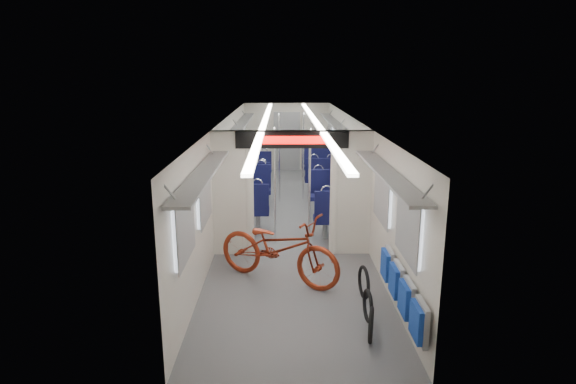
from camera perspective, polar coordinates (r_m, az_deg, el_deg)
The scene contains 14 objects.
carriage at distance 10.43m, azimuth 0.26°, elevation 4.04°, with size 12.00×12.02×2.31m.
bicycle at distance 7.77m, azimuth -1.13°, elevation -6.62°, with size 0.76×2.17×1.14m, color maroon.
flip_bench at distance 6.50m, azimuth 13.29°, elevation -11.20°, with size 0.12×2.07×0.47m.
bike_hoop_a at distance 6.34m, azimuth 9.80°, elevation -15.46°, with size 0.47×0.47×0.05m, color black.
bike_hoop_b at distance 6.79m, azimuth 9.43°, elevation -13.34°, with size 0.46×0.46×0.05m, color black.
bike_hoop_c at distance 7.41m, azimuth 8.97°, elevation -10.71°, with size 0.51×0.51×0.05m, color black.
seat_bay_near_left at distance 11.23m, azimuth -4.58°, elevation -0.15°, with size 0.95×2.28×1.16m.
seat_bay_near_right at distance 10.66m, azimuth 5.29°, elevation -0.95°, with size 0.95×2.25×1.15m.
seat_bay_far_left at distance 13.97m, azimuth -3.84°, elevation 2.48°, with size 0.88×1.94×1.06m.
seat_bay_far_right at distance 14.29m, azimuth 3.74°, elevation 2.91°, with size 0.95×2.25×1.15m.
stanchion_near_left at distance 9.36m, azimuth -1.55°, elevation 0.67°, with size 0.04×0.04×2.30m, color silver.
stanchion_near_right at distance 9.20m, azimuth 2.57°, elevation 0.43°, with size 0.05×0.05×2.30m, color silver.
stanchion_far_left at distance 12.44m, azimuth -1.03°, elevation 4.01°, with size 0.04×0.04×2.30m, color silver.
stanchion_far_right at distance 12.69m, azimuth 1.82°, elevation 4.21°, with size 0.05×0.05×2.30m, color silver.
Camera 1 is at (-0.19, -10.54, 3.30)m, focal length 30.00 mm.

